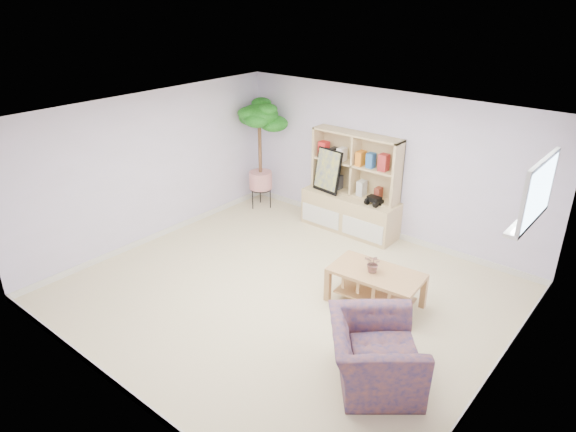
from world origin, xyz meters
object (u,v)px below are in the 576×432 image
Objects in this scene: floor_tree at (260,155)px; armchair at (375,350)px; storage_unit at (351,184)px; coffee_table at (375,288)px.

floor_tree is 4.95m from armchair.
coffee_table is at bearing -48.16° from storage_unit.
floor_tree is (-1.86, -0.20, 0.17)m from storage_unit.
floor_tree is 1.92× the size of armchair.
storage_unit reaches higher than coffee_table.
armchair is (0.73, -1.26, 0.15)m from coffee_table.
floor_tree reaches higher than storage_unit.
armchair is (4.08, -2.73, -0.62)m from floor_tree.
storage_unit reaches higher than armchair.
floor_tree is at bearing 16.88° from armchair.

